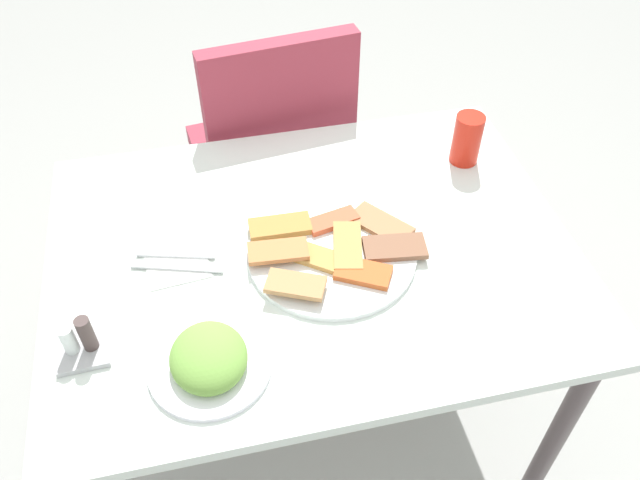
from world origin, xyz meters
TOP-DOWN VIEW (x-y plane):
  - ground_plane at (0.00, 0.00)m, footprint 6.00×6.00m
  - dining_table at (0.00, 0.00)m, footprint 1.07×0.81m
  - dining_chair at (0.01, 0.58)m, footprint 0.47×0.47m
  - pide_platter at (0.04, -0.03)m, footprint 0.36×0.34m
  - salad_plate_greens at (-0.23, -0.24)m, footprint 0.22×0.22m
  - soda_can at (0.41, 0.20)m, footprint 0.08×0.08m
  - paper_napkin at (-0.27, 0.02)m, footprint 0.13×0.13m
  - fork at (-0.27, 0.00)m, footprint 0.18×0.07m
  - spoon at (-0.27, 0.04)m, footprint 0.16×0.06m
  - condiment_caddy at (-0.45, -0.16)m, footprint 0.09×0.09m

SIDE VIEW (x-z plane):
  - ground_plane at x=0.00m, z-range 0.00..0.00m
  - dining_chair at x=0.01m, z-range 0.06..0.97m
  - dining_table at x=0.00m, z-range 0.27..0.97m
  - paper_napkin at x=-0.27m, z-range 0.70..0.70m
  - fork at x=-0.27m, z-range 0.70..0.71m
  - spoon at x=-0.27m, z-range 0.70..0.71m
  - pide_platter at x=0.04m, z-range 0.69..0.73m
  - salad_plate_greens at x=-0.23m, z-range 0.69..0.75m
  - condiment_caddy at x=-0.45m, z-range 0.68..0.77m
  - soda_can at x=0.41m, z-range 0.70..0.82m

